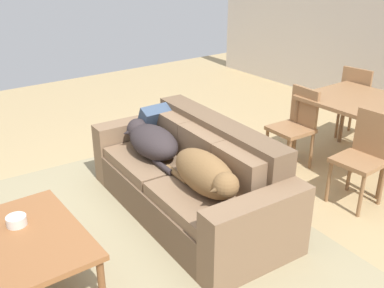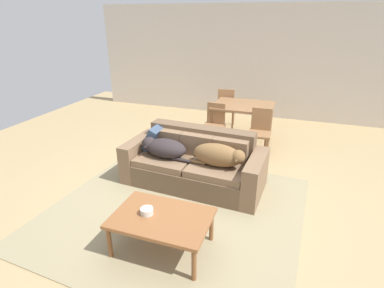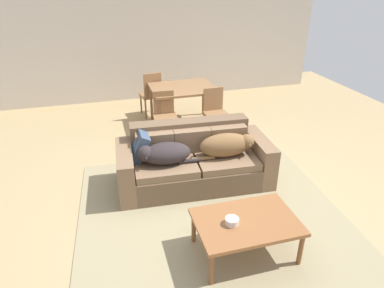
{
  "view_description": "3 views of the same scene",
  "coord_description": "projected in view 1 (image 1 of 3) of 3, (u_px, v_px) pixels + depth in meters",
  "views": [
    {
      "loc": [
        2.78,
        -1.95,
        2.23
      ],
      "look_at": [
        0.03,
        0.08,
        0.72
      ],
      "focal_mm": 41.95,
      "sensor_mm": 36.0,
      "label": 1
    },
    {
      "loc": [
        1.26,
        -3.74,
        2.4
      ],
      "look_at": [
        -0.06,
        0.02,
        0.71
      ],
      "focal_mm": 28.14,
      "sensor_mm": 36.0,
      "label": 2
    },
    {
      "loc": [
        -1.21,
        -3.87,
        2.71
      ],
      "look_at": [
        -0.14,
        -0.06,
        0.71
      ],
      "focal_mm": 32.14,
      "sensor_mm": 36.0,
      "label": 3
    }
  ],
  "objects": [
    {
      "name": "dining_chair_near_right",
      "position": [
        364.0,
        154.0,
        4.1
      ],
      "size": [
        0.41,
        0.41,
        0.87
      ],
      "rotation": [
        0.0,
        0.0,
        0.03
      ],
      "color": "#926641",
      "rests_on": "ground"
    },
    {
      "name": "ground_plane",
      "position": [
        182.0,
        219.0,
        4.0
      ],
      "size": [
        10.0,
        10.0,
        0.0
      ],
      "primitive_type": "plane",
      "color": "tan"
    },
    {
      "name": "area_rug",
      "position": [
        114.0,
        241.0,
        3.69
      ],
      "size": [
        3.38,
        3.22,
        0.01
      ],
      "primitive_type": "cube",
      "rotation": [
        0.0,
        0.0,
        -0.06
      ],
      "color": "gray",
      "rests_on": "ground"
    },
    {
      "name": "dining_chair_far_left",
      "position": [
        357.0,
        101.0,
        5.46
      ],
      "size": [
        0.45,
        0.45,
        0.93
      ],
      "rotation": [
        0.0,
        0.0,
        3.28
      ],
      "color": "#926641",
      "rests_on": "ground"
    },
    {
      "name": "dining_table",
      "position": [
        366.0,
        107.0,
        4.68
      ],
      "size": [
        1.18,
        0.96,
        0.76
      ],
      "color": "#926641",
      "rests_on": "ground"
    },
    {
      "name": "throw_pillow_by_left_arm",
      "position": [
        157.0,
        123.0,
        4.48
      ],
      "size": [
        0.28,
        0.39,
        0.41
      ],
      "primitive_type": "cube",
      "rotation": [
        0.0,
        0.44,
        -0.0
      ],
      "color": "#37475D",
      "rests_on": "couch"
    },
    {
      "name": "dog_on_right_cushion",
      "position": [
        206.0,
        174.0,
        3.48
      ],
      "size": [
        0.88,
        0.36,
        0.33
      ],
      "rotation": [
        0.0,
        0.0,
        -0.06
      ],
      "color": "brown",
      "rests_on": "couch"
    },
    {
      "name": "dog_on_left_cushion",
      "position": [
        151.0,
        140.0,
        4.15
      ],
      "size": [
        0.81,
        0.4,
        0.28
      ],
      "rotation": [
        0.0,
        0.0,
        -0.06
      ],
      "color": "#2E2728",
      "rests_on": "couch"
    },
    {
      "name": "coffee_table",
      "position": [
        27.0,
        241.0,
        3.06
      ],
      "size": [
        1.05,
        0.71,
        0.43
      ],
      "color": "brown",
      "rests_on": "ground"
    },
    {
      "name": "couch",
      "position": [
        192.0,
        180.0,
        4.0
      ],
      "size": [
        2.14,
        1.04,
        0.83
      ],
      "rotation": [
        0.0,
        0.0,
        -0.06
      ],
      "color": "brown",
      "rests_on": "ground"
    },
    {
      "name": "bowl_on_coffee_table",
      "position": [
        16.0,
        221.0,
        3.14
      ],
      "size": [
        0.14,
        0.14,
        0.07
      ],
      "primitive_type": "cylinder",
      "color": "silver",
      "rests_on": "coffee_table"
    },
    {
      "name": "dining_chair_near_left",
      "position": [
        296.0,
        124.0,
        4.81
      ],
      "size": [
        0.42,
        0.42,
        0.87
      ],
      "rotation": [
        0.0,
        0.0,
        -0.05
      ],
      "color": "#926641",
      "rests_on": "ground"
    }
  ]
}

